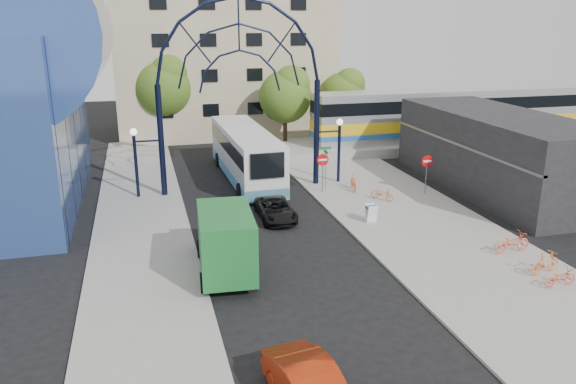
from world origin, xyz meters
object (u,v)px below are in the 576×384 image
object	(u,v)px
bike_far_a	(512,242)
do_not_enter_sign	(427,165)
bike_near_a	(382,194)
bike_near_b	(353,183)
sandwich_board	(371,211)
tree_north_b	(164,84)
city_bus	(246,153)
street_name_sign	(326,159)
tree_north_c	(345,93)
bike_far_c	(560,277)
green_truck	(225,239)
black_suv	(276,209)
tree_north_a	(287,94)
gateway_arch	(240,56)
bike_far_b	(545,263)
stop_sign	(323,163)
train_car	(455,114)

from	to	relation	value
bike_far_a	do_not_enter_sign	bearing A→B (deg)	-6.30
bike_near_a	bike_near_b	xyz separation A→B (m)	(-0.94, 2.43, 0.08)
sandwich_board	tree_north_b	world-z (taller)	tree_north_b
do_not_enter_sign	sandwich_board	xyz separation A→B (m)	(-5.40, -4.02, -1.23)
city_bus	bike_far_a	xyz separation A→B (m)	(9.63, -16.37, -1.19)
bike_near_a	street_name_sign	bearing A→B (deg)	93.43
city_bus	bike_near_a	size ratio (longest dim) A/B	8.19
street_name_sign	tree_north_c	world-z (taller)	tree_north_c
tree_north_b	bike_far_c	bearing A→B (deg)	-67.12
tree_north_b	green_truck	world-z (taller)	tree_north_b
do_not_enter_sign	sandwich_board	size ratio (longest dim) A/B	2.51
city_bus	black_suv	world-z (taller)	city_bus
tree_north_c	black_suv	xyz separation A→B (m)	(-11.34, -19.82, -3.71)
tree_north_b	tree_north_a	bearing A→B (deg)	-21.80
green_truck	city_bus	bearing A→B (deg)	79.93
gateway_arch	street_name_sign	distance (m)	8.38
sandwich_board	bike_near_a	world-z (taller)	sandwich_board
tree_north_c	sandwich_board	bearing A→B (deg)	-106.55
street_name_sign	bike_near_b	xyz separation A→B (m)	(1.65, -0.75, -1.53)
sandwich_board	city_bus	world-z (taller)	city_bus
sandwich_board	city_bus	distance (m)	11.89
tree_north_c	bike_near_a	world-z (taller)	tree_north_c
bike_far_b	tree_north_b	bearing A→B (deg)	11.71
street_name_sign	bike_far_a	bearing A→B (deg)	-66.91
gateway_arch	tree_north_a	size ratio (longest dim) A/B	1.95
gateway_arch	black_suv	distance (m)	9.96
tree_north_c	bike_far_a	bearing A→B (deg)	-93.59
sandwich_board	green_truck	xyz separation A→B (m)	(-8.58, -3.91, 0.77)
gateway_arch	tree_north_b	bearing A→B (deg)	103.68
green_truck	gateway_arch	bearing A→B (deg)	80.17
gateway_arch	bike_near_b	xyz separation A→B (m)	(6.85, -2.15, -7.96)
stop_sign	bike_far_a	size ratio (longest dim) A/B	1.32
gateway_arch	bike_near_a	distance (m)	12.09
street_name_sign	black_suv	size ratio (longest dim) A/B	0.69
green_truck	bike_far_c	size ratio (longest dim) A/B	4.06
street_name_sign	do_not_enter_sign	bearing A→B (deg)	-24.16
sandwich_board	bike_far_c	bearing A→B (deg)	-63.86
stop_sign	sandwich_board	xyz separation A→B (m)	(0.80, -6.02, -1.25)
green_truck	bike_far_a	world-z (taller)	green_truck
bike_near_a	bike_far_a	bearing A→B (deg)	-109.75
sandwich_board	green_truck	bearing A→B (deg)	-155.50
tree_north_b	bike_far_a	xyz separation A→B (m)	(14.27, -29.51, -4.65)
stop_sign	street_name_sign	xyz separation A→B (m)	(0.40, 0.60, 0.14)
gateway_arch	do_not_enter_sign	distance (m)	13.43
train_car	black_suv	world-z (taller)	train_car
sandwich_board	tree_north_c	size ratio (longest dim) A/B	0.15
tree_north_a	bike_near_b	world-z (taller)	tree_north_a
train_car	bike_far_b	bearing A→B (deg)	-111.92
street_name_sign	tree_north_b	xyz separation A→B (m)	(-9.08, 17.33, 3.14)
bike_near_b	bike_far_c	bearing A→B (deg)	-68.25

